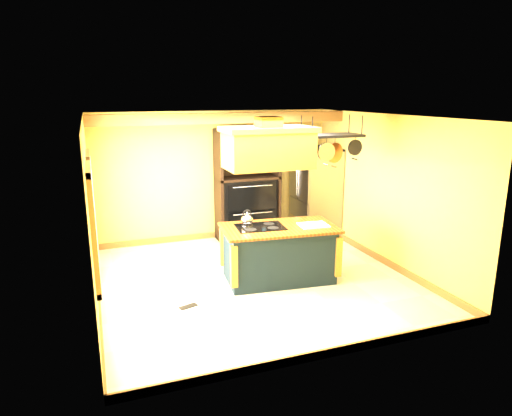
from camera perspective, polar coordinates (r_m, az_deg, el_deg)
floor at (r=7.77m, az=-0.14°, el=-8.95°), size 5.00×5.00×0.00m
ceiling at (r=7.15m, az=-0.15°, el=11.38°), size 5.00×5.00×0.00m
wall_back at (r=9.68m, az=-5.17°, el=4.01°), size 5.00×0.02×2.70m
wall_front at (r=5.15m, az=9.36°, el=-5.27°), size 5.00×0.02×2.70m
wall_left at (r=6.93m, az=-19.98°, el=-0.89°), size 0.02×5.00×2.70m
wall_right at (r=8.50m, az=15.93°, el=2.09°), size 0.02×5.00×2.70m
ceiling_beam at (r=8.77m, az=-3.98°, el=11.14°), size 5.00×0.15×0.20m
window_near at (r=6.15m, az=-19.63°, el=-2.24°), size 0.06×1.06×1.56m
window_far at (r=7.50m, az=-19.79°, el=0.63°), size 0.06×1.06×1.56m
kitchen_island at (r=7.63m, az=2.85°, el=-5.60°), size 1.96×1.21×1.11m
range_hood at (r=7.16m, az=1.55°, el=7.71°), size 1.42×0.80×0.80m
pot_rack at (r=7.62m, az=9.37°, el=8.26°), size 1.05×0.50×0.79m
refrigerator at (r=9.95m, az=7.41°, el=1.69°), size 0.82×0.96×1.89m
hutch at (r=9.71m, az=-1.14°, el=1.39°), size 1.32×0.60×2.34m
floor_register at (r=6.92m, az=-8.47°, el=-12.07°), size 0.30×0.20×0.01m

